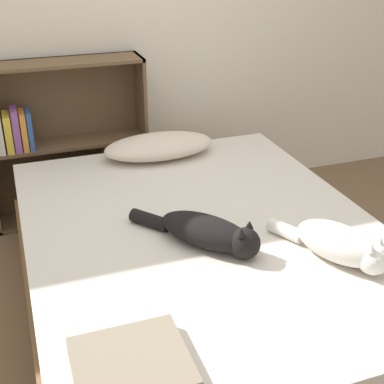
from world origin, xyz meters
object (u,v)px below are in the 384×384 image
Objects in this scene: bed at (203,273)px; cat_dark at (209,232)px; pillow at (159,146)px; cat_light at (340,245)px; bookshelf at (59,138)px.

bed is 0.35m from cat_dark.
bed is 3.23× the size of pillow.
bookshelf is at bearing -178.88° from cat_light.
bookshelf reaches higher than cat_light.
cat_dark reaches higher than pillow.
pillow is 1.01m from cat_dark.
bookshelf is (-0.45, 1.43, -0.04)m from cat_dark.
cat_light is (0.38, -1.28, 0.01)m from pillow.
cat_light is at bearing -62.19° from bookshelf.
cat_dark is at bearing -102.63° from bed.
cat_light is at bearing -45.96° from bed.
cat_light is 0.53m from cat_dark.
bed is 1.39m from bookshelf.
pillow is 0.68m from bookshelf.
bed is 2.06× the size of bookshelf.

